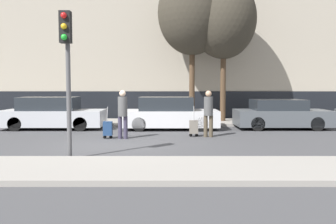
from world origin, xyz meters
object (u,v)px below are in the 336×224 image
Objects in this scene: pedestrian_left at (124,111)px; bare_tree_down_street at (225,19)px; parked_car_0 at (54,114)px; parked_car_2 at (282,115)px; traffic_light at (69,55)px; trolley_left at (110,128)px; bare_tree_near_crossing at (194,13)px; trolley_right at (195,127)px; parked_car_1 at (171,114)px; pedestrian_right at (210,111)px.

bare_tree_down_street is at bearing 53.53° from pedestrian_left.
parked_car_2 is at bearing 0.43° from parked_car_0.
parked_car_2 is 10.56m from traffic_light.
trolley_left is 8.51m from bare_tree_near_crossing.
traffic_light is 10.76m from bare_tree_near_crossing.
bare_tree_near_crossing is at bearing 87.16° from trolley_right.
bare_tree_down_street is at bearing 43.79° from parked_car_1.
parked_car_0 reaches higher than trolley_left.
traffic_light is at bearing -137.44° from parked_car_2.
bare_tree_near_crossing is at bearing 174.22° from bare_tree_down_street.
pedestrian_left is 7.93m from bare_tree_near_crossing.
pedestrian_left is at bearing -154.62° from parked_car_2.
parked_car_1 is 3.44m from pedestrian_left.
parked_car_0 is at bearing 178.82° from parked_car_1.
parked_car_2 is 2.34× the size of pedestrian_right.
trolley_right is (3.16, 0.54, -0.00)m from trolley_left.
bare_tree_down_street is (4.45, 5.63, 4.25)m from pedestrian_left.
pedestrian_right is 6.83m from bare_tree_down_street.
parked_car_1 is 5.98m from bare_tree_down_street.
pedestrian_left is at bearing 76.05° from traffic_light.
trolley_left is at bearing -179.94° from pedestrian_left.
bare_tree_near_crossing is (2.87, 5.79, 4.60)m from pedestrian_left.
parked_car_1 is at bearing 53.02° from trolley_left.
traffic_light is at bearing -123.09° from pedestrian_right.
traffic_light reaches higher than pedestrian_right.
parked_car_2 is 7.88m from trolley_left.
parked_car_0 is at bearing 140.44° from pedestrian_left.
pedestrian_right is at bearing -10.59° from trolley_right.
parked_car_0 is 2.54× the size of pedestrian_left.
trolley_right is 0.16× the size of bare_tree_down_street.
trolley_right is at bearing -92.84° from bare_tree_near_crossing.
trolley_right is 0.30× the size of traffic_light.
pedestrian_left reaches higher than trolley_left.
trolley_right is 6.12m from traffic_light.
pedestrian_right is at bearing -142.39° from parked_car_2.
traffic_light reaches higher than parked_car_0.
parked_car_1 is 1.04× the size of parked_car_2.
bare_tree_near_crossing is 1.07× the size of bare_tree_down_street.
trolley_right is at bearing -109.87° from bare_tree_down_street.
parked_car_2 is (10.18, 0.08, -0.04)m from parked_car_0.
traffic_light is at bearing -111.67° from bare_tree_near_crossing.
trolley_left is 3.21m from trolley_right.
pedestrian_right reaches higher than trolley_right.
pedestrian_left is 2.75m from trolley_right.
trolley_right is (-0.54, 0.10, -0.63)m from pedestrian_right.
bare_tree_down_street is (1.58, -0.16, -0.34)m from bare_tree_near_crossing.
traffic_light is (-0.95, -3.84, 1.71)m from pedestrian_left.
parked_car_1 reaches higher than trolley_left.
traffic_light reaches higher than trolley_left.
parked_car_0 is 0.58× the size of bare_tree_near_crossing.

